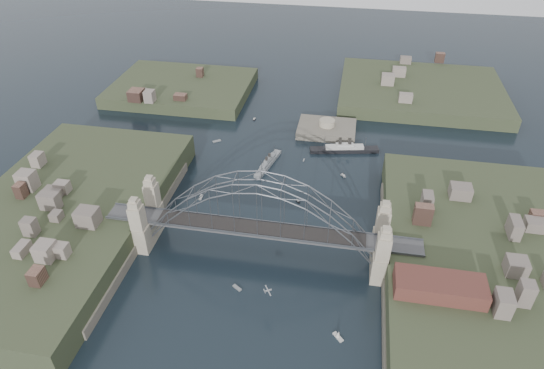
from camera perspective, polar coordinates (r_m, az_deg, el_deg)
The scene contains 22 objects.
ground at distance 130.26m, azimuth -1.44°, elevation -8.13°, with size 500.00×500.00×0.00m, color black.
bridge at distance 122.10m, azimuth -1.52°, elevation -3.93°, with size 84.00×13.80×24.60m.
shore_west at distance 149.03m, azimuth -23.65°, elevation -4.17°, with size 50.50×90.00×12.00m.
shore_east at distance 132.66m, azimuth 24.00°, elevation -9.88°, with size 50.50×90.00×12.00m.
headland_nw at distance 220.61m, azimuth -10.72°, elevation 10.95°, with size 60.00×45.00×9.00m, color #313A22.
headland_ne at distance 222.98m, azimuth 17.42°, elevation 10.26°, with size 70.00×55.00×9.50m, color #313A22.
fort_island at distance 185.76m, azimuth 6.57°, elevation 6.17°, with size 22.00×16.00×9.40m.
wharf_shed at distance 114.25m, azimuth 19.60°, elevation -11.53°, with size 20.00×8.00×4.00m, color #592D26.
finger_pier at distance 111.41m, azimuth 16.70°, elevation -19.87°, with size 4.00×22.00×1.40m, color #47474A.
naval_cruiser_near at distance 163.93m, azimuth -0.49°, elevation 2.59°, with size 6.45×18.19×5.44m.
naval_cruiser_far at distance 208.19m, azimuth -4.20°, elevation 10.06°, with size 5.38×16.55×5.54m.
ocean_liner at distance 173.63m, azimuth 8.72°, elevation 4.23°, with size 25.04×8.25×6.10m.
aeroplane at distance 111.87m, azimuth -0.58°, elevation -12.69°, with size 2.12×3.12×0.51m.
small_boat_a at distance 150.59m, azimuth -8.57°, elevation -1.54°, with size 0.92×2.67×0.45m.
small_boat_b at distance 147.37m, azimuth 3.14°, elevation -2.00°, with size 1.57×1.80×1.43m.
small_boat_c at distance 121.24m, azimuth -4.23°, elevation -12.34°, with size 2.64×2.16×0.45m.
small_boat_d at distance 160.31m, azimuth 8.58°, elevation 1.07°, with size 2.07×2.17×1.43m.
small_boat_e at distance 179.44m, azimuth -6.68°, elevation 5.22°, with size 3.10×2.73×0.45m.
small_boat_f at distance 167.28m, azimuth 3.87°, elevation 2.96°, with size 0.59×1.44×0.45m.
small_boat_g at distance 112.14m, azimuth 8.00°, elevation -17.58°, with size 2.66×2.79×2.38m.
small_boat_h at distance 193.63m, azimuth -2.14°, elevation 7.89°, with size 0.97×2.18×1.43m.
small_boat_i at distance 140.15m, azimuth 12.96°, elevation -5.06°, with size 2.87×1.70×2.38m.
Camera 1 is at (20.11, -92.26, 89.73)m, focal length 31.20 mm.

